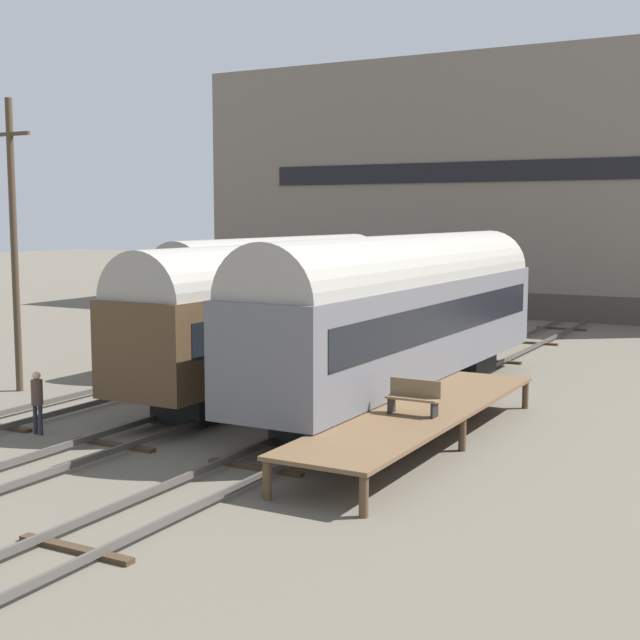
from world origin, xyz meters
The scene contains 12 objects.
ground_plane centered at (0.00, 0.00, 0.00)m, with size 200.00×200.00×0.00m, color #60594C.
track_left centered at (-4.43, 0.00, 0.14)m, with size 2.60×60.00×0.26m.
track_middle centered at (0.00, 0.00, 0.14)m, with size 2.60×60.00×0.26m.
track_right centered at (4.43, 0.00, 0.14)m, with size 2.60×60.00×0.26m.
train_car_grey centered at (4.43, 5.96, 3.09)m, with size 3.11×17.71×5.45m.
train_car_maroon centered at (-4.43, 12.69, 2.91)m, with size 2.98×15.08×5.13m.
train_car_brown centered at (0.00, 6.20, 2.92)m, with size 2.98×16.79×5.14m.
station_platform centered at (7.04, 1.02, 0.89)m, with size 2.60×11.94×0.97m.
bench centered at (7.11, 0.36, 1.46)m, with size 1.40×0.40×0.91m.
person_worker centered at (-2.75, -3.01, 1.07)m, with size 0.32×0.32×1.78m.
utility_pole centered at (-8.01, 1.17, 5.15)m, with size 1.80×0.24×9.98m.
warehouse_building centered at (-2.68, 36.54, 7.84)m, with size 36.00×11.98×15.68m.
Camera 1 is at (15.80, -20.48, 6.07)m, focal length 50.00 mm.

